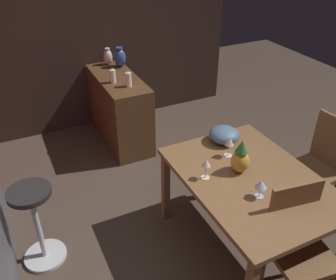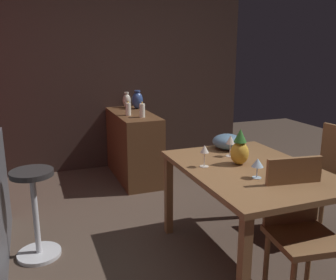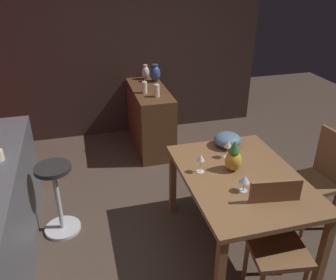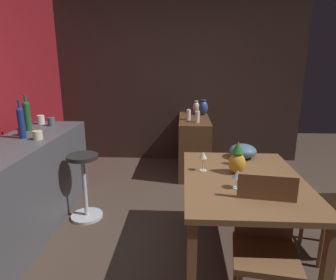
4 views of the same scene
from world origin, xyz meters
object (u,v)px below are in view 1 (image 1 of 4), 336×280
Objects in this scene: wine_glass_center at (261,185)px; vase_ceramic_ivory at (108,57)px; wine_glass_left at (206,164)px; pillar_candle_short at (113,76)px; dining_table at (250,186)px; chair_near_window at (297,242)px; fruit_bowl at (224,135)px; wine_glass_right at (229,142)px; vase_ceramic_blue at (120,58)px; bar_stool at (37,224)px; sideboard_cabinet at (120,109)px; chair_by_doorway at (319,164)px; pineapple_centerpiece at (240,158)px; pillar_candle_tall at (129,80)px.

wine_glass_center is 0.68× the size of vase_ceramic_ivory.
pillar_candle_short is at bearing 2.96° from wine_glass_left.
wine_glass_center reaches higher than dining_table.
chair_near_window is 3.61× the size of fruit_bowl.
vase_ceramic_blue reaches higher than wine_glass_right.
bar_stool is at bearing 78.83° from wine_glass_right.
fruit_bowl is at bearing -169.72° from vase_ceramic_ivory.
vase_ceramic_blue is (0.30, -0.15, 0.52)m from sideboard_cabinet.
wine_glass_left is at bearing 88.19° from chair_by_doorway.
chair_near_window is (-2.55, -0.38, 0.09)m from sideboard_cabinet.
wine_glass_center is 2.17m from pillar_candle_short.
vase_ceramic_blue is at bearing 4.04° from dining_table.
vase_ceramic_blue is at bearing -142.38° from vase_ceramic_ivory.
dining_table is 4.77× the size of pineapple_centerpiece.
wine_glass_center is 2.72m from vase_ceramic_ivory.
pineapple_centerpiece reaches higher than bar_stool.
pillar_candle_tall is at bearing -146.03° from pillar_candle_short.
wine_glass_left reaches higher than bar_stool.
pillar_candle_tall is at bearing -174.15° from sideboard_cabinet.
sideboard_cabinet is 2.29m from chair_by_doorway.
vase_ceramic_ivory reaches higher than fruit_bowl.
sideboard_cabinet is at bearing -35.16° from pillar_candle_short.
pillar_candle_short is (1.85, 0.37, 0.04)m from pineapple_centerpiece.
bar_stool is at bearing 71.11° from pineapple_centerpiece.
dining_table is at bearing -170.83° from pillar_candle_tall.
dining_table is 7.89× the size of wine_glass_left.
fruit_bowl is 1.48× the size of pillar_candle_short.
vase_ceramic_ivory is at bearing -0.98° from pillar_candle_tall.
pillar_candle_short is 0.49m from vase_ceramic_blue.
chair_near_window is at bearing -149.28° from wine_glass_left.
vase_ceramic_ivory is (2.21, 0.28, 0.04)m from wine_glass_right.
vase_ceramic_blue is at bearing -3.64° from wine_glass_left.
vase_ceramic_ivory is at bearing 37.62° from vase_ceramic_blue.
wine_glass_right is 0.86× the size of vase_ceramic_ivory.
fruit_bowl reaches higher than dining_table.
bar_stool is (1.09, 1.57, -0.12)m from chair_near_window.
pillar_candle_tall is (1.67, 0.25, 0.04)m from pineapple_centerpiece.
fruit_bowl is (0.99, -0.03, 0.31)m from chair_near_window.
chair_near_window is 0.99m from chair_by_doorway.
vase_ceramic_ivory is (0.57, -0.13, 0.02)m from pillar_candle_short.
sideboard_cabinet is 0.62m from vase_ceramic_blue.
chair_by_doorway is (0.11, -0.86, -0.14)m from dining_table.
pineapple_centerpiece reaches higher than wine_glass_left.
wine_glass_center is 1.99m from pillar_candle_tall.
vase_ceramic_blue reaches higher than vase_ceramic_ivory.
bar_stool is 1.62m from wine_glass_right.
pillar_candle_short is at bearing 10.80° from chair_near_window.
chair_near_window is 3.87× the size of vase_ceramic_blue.
bar_stool is at bearing 147.16° from vase_ceramic_ivory.
vase_ceramic_blue reaches higher than fruit_bowl.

